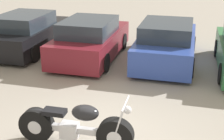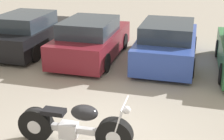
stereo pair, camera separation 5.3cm
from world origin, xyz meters
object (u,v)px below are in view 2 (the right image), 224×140
(parked_car_maroon, at_px, (91,40))
(parked_car_blue, at_px, (167,44))
(parked_car_black, at_px, (29,33))
(motorcycle, at_px, (73,126))

(parked_car_maroon, height_order, parked_car_blue, same)
(parked_car_black, xyz_separation_m, parked_car_maroon, (2.57, -0.31, 0.00))
(parked_car_black, bearing_deg, motorcycle, -54.09)
(motorcycle, height_order, parked_car_blue, parked_car_blue)
(parked_car_maroon, bearing_deg, parked_car_black, 173.06)
(motorcycle, distance_m, parked_car_black, 6.70)
(parked_car_black, bearing_deg, parked_car_blue, -0.95)
(motorcycle, bearing_deg, parked_car_blue, 77.13)
(parked_car_black, bearing_deg, parked_car_maroon, -6.94)
(motorcycle, xyz_separation_m, parked_car_black, (-3.93, 5.43, 0.21))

